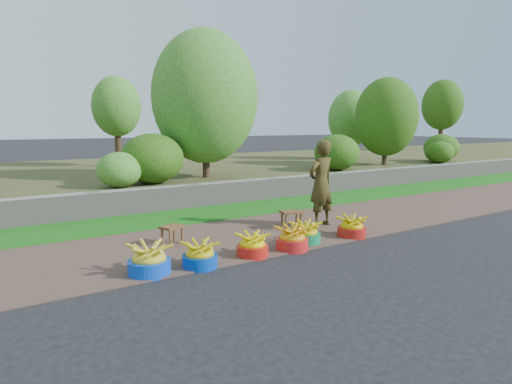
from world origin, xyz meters
TOP-DOWN VIEW (x-y plane):
  - ground_plane at (0.00, 0.00)m, footprint 120.00×120.00m
  - dirt_shoulder at (0.00, 1.25)m, footprint 80.00×2.50m
  - grass_verge at (0.00, 3.25)m, footprint 80.00×1.50m
  - retaining_wall at (0.00, 4.10)m, footprint 80.00×0.35m
  - earth_bank at (0.00, 9.00)m, footprint 80.00×10.00m
  - basin_a at (-2.35, 0.27)m, footprint 0.55×0.55m
  - basin_b at (-1.68, 0.18)m, footprint 0.48×0.48m
  - basin_c at (-0.82, 0.21)m, footprint 0.47×0.47m
  - basin_d at (-0.12, 0.16)m, footprint 0.50×0.50m
  - basin_e at (0.28, 0.33)m, footprint 0.48×0.48m
  - basin_f at (1.20, 0.22)m, footprint 0.49×0.49m
  - stool_left at (-1.59, 1.40)m, footprint 0.41×0.37m
  - stool_right at (0.64, 1.20)m, footprint 0.44×0.38m
  - vendor_woman at (1.25, 1.10)m, footprint 0.64×0.47m

SIDE VIEW (x-z plane):
  - ground_plane at x=0.00m, z-range 0.00..0.00m
  - dirt_shoulder at x=0.00m, z-range 0.00..0.02m
  - grass_verge at x=0.00m, z-range 0.00..0.04m
  - basin_c at x=-0.82m, z-range -0.02..0.33m
  - basin_b at x=-1.68m, z-range -0.02..0.34m
  - basin_e at x=0.28m, z-range -0.02..0.34m
  - basin_f at x=1.20m, z-range -0.02..0.35m
  - basin_d at x=-0.12m, z-range -0.02..0.36m
  - basin_a at x=-2.35m, z-range -0.02..0.39m
  - earth_bank at x=0.00m, z-range 0.00..0.50m
  - stool_left at x=-1.59m, z-range 0.11..0.41m
  - retaining_wall at x=0.00m, z-range 0.00..0.55m
  - stool_right at x=0.64m, z-range 0.12..0.45m
  - vendor_woman at x=1.25m, z-range 0.02..1.64m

